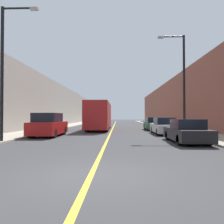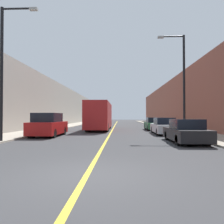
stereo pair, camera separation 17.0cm
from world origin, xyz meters
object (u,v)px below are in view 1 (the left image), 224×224
Objects in this scene: parked_suv_left at (48,126)px; car_right_mid at (164,127)px; car_right_near at (186,132)px; street_lamp_left at (5,65)px; street_lamp_right at (182,79)px; bus at (99,115)px; car_right_far at (154,124)px.

car_right_mid is at bearing 14.13° from parked_suv_left.
car_right_near is 11.95m from street_lamp_left.
street_lamp_left is 13.75m from street_lamp_right.
bus reaches higher than car_right_far.
street_lamp_left is at bearing -155.47° from street_lamp_right.
bus is at bearing 178.97° from car_right_far.
car_right_near is 6.37m from car_right_mid.
car_right_far is 0.52× the size of street_lamp_right.
street_lamp_left is (-11.14, -6.77, 4.09)m from car_right_mid.
parked_suv_left reaches higher than car_right_near.
bus reaches higher than car_right_mid.
parked_suv_left is at bearing 72.68° from street_lamp_left.
bus is 2.34× the size of car_right_far.
bus is at bearing 137.47° from street_lamp_right.
parked_suv_left is at bearing -111.74° from bus.
car_right_near is 0.55× the size of street_lamp_left.
street_lamp_right reaches higher than bus.
car_right_far is (6.44, -0.12, -1.04)m from bus.
parked_suv_left is 1.06× the size of car_right_far.
car_right_near is (9.87, -3.90, -0.22)m from parked_suv_left.
parked_suv_left is 11.95m from street_lamp_right.
street_lamp_right reaches higher than car_right_far.
car_right_far is at bearing 40.53° from parked_suv_left.
car_right_near is 6.90m from street_lamp_right.
car_right_mid is 0.57× the size of street_lamp_left.
street_lamp_right reaches higher than car_right_mid.
bus is 8.87m from car_right_mid.
bus is 2.18× the size of car_right_mid.
street_lamp_left is at bearing -177.95° from car_right_near.
car_right_far reaches higher than car_right_near.
street_lamp_right is (12.51, 5.71, 0.11)m from street_lamp_left.
street_lamp_right is (11.17, 1.40, 4.01)m from parked_suv_left.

